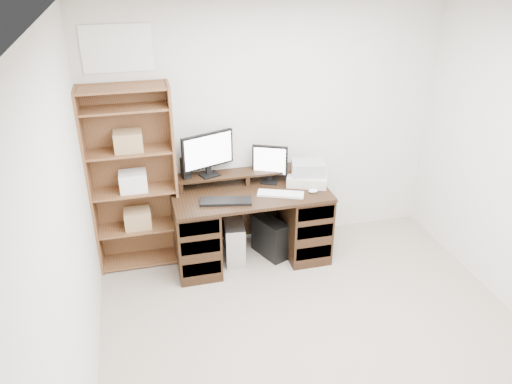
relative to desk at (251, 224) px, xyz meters
name	(u,v)px	position (x,y,z in m)	size (l,w,h in m)	color
room	(351,229)	(0.27, -1.64, 0.86)	(3.54, 4.04, 2.54)	#A49182
desk	(251,224)	(0.00, 0.00, 0.00)	(1.50, 0.70, 0.75)	black
riser_shelf	(246,174)	(0.00, 0.21, 0.45)	(1.40, 0.22, 0.12)	black
monitor_wide	(208,152)	(-0.36, 0.22, 0.72)	(0.52, 0.22, 0.42)	black
monitor_small	(270,162)	(0.24, 0.17, 0.57)	(0.33, 0.20, 0.38)	black
speaker	(186,168)	(-0.58, 0.21, 0.58)	(0.08, 0.08, 0.20)	black
keyboard_black	(226,201)	(-0.27, -0.16, 0.37)	(0.47, 0.16, 0.03)	black
keyboard_white	(281,194)	(0.26, -0.14, 0.37)	(0.44, 0.13, 0.02)	silver
mouse	(313,191)	(0.58, -0.17, 0.38)	(0.09, 0.06, 0.04)	white
printer	(307,179)	(0.59, 0.04, 0.41)	(0.39, 0.29, 0.10)	beige
basket	(308,168)	(0.59, 0.04, 0.52)	(0.31, 0.22, 0.13)	#93989D
tower_silver	(234,240)	(-0.16, 0.03, -0.18)	(0.19, 0.42, 0.42)	silver
tower_black	(270,237)	(0.20, 0.00, -0.19)	(0.32, 0.44, 0.40)	black
bookshelf	(133,178)	(-1.08, 0.21, 0.53)	(0.80, 0.30, 1.80)	brown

